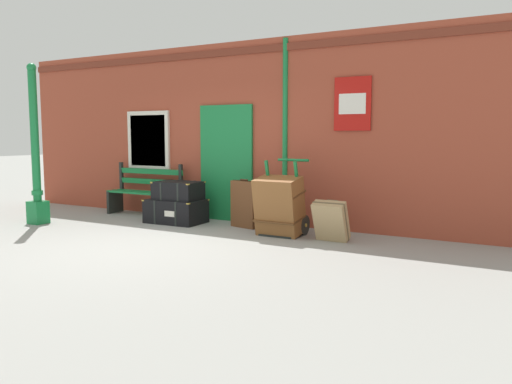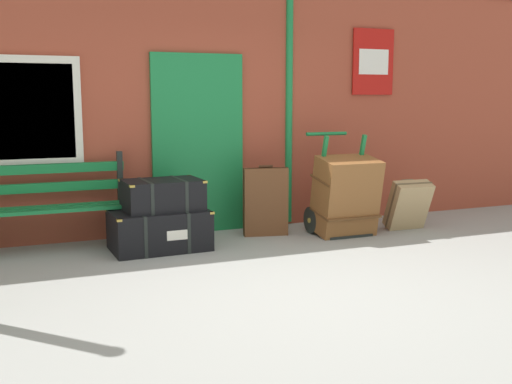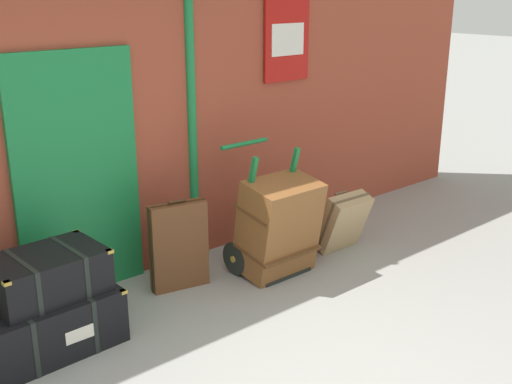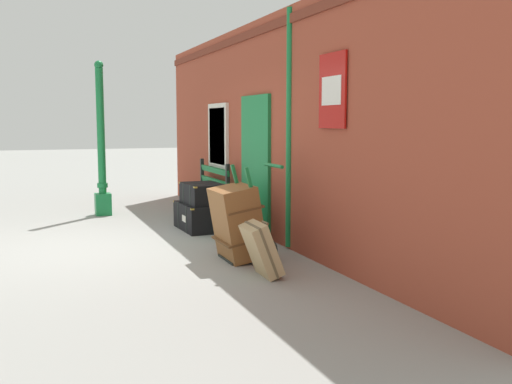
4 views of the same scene
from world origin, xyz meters
name	(u,v)px [view 1 (image 1 of 4)]	position (x,y,z in m)	size (l,w,h in m)	color
ground_plane	(143,245)	(0.00, 0.00, 0.00)	(60.00, 60.00, 0.00)	gray
brick_facade	(238,133)	(-0.01, 2.60, 1.60)	(10.40, 0.35, 3.20)	#9E422D
lamp_post	(36,164)	(-2.87, 0.48, 1.05)	(0.28, 0.28, 2.79)	#197A3D
platform_bench	(146,193)	(-1.87, 2.16, 0.44)	(1.60, 0.43, 1.01)	#197A3D
steamer_trunk_base	(176,211)	(-0.80, 1.76, 0.21)	(1.03, 0.69, 0.43)	black
steamer_trunk_middle	(178,191)	(-0.76, 1.77, 0.58)	(0.83, 0.58, 0.33)	black
porters_trolley	(284,217)	(1.35, 1.77, 0.27)	(0.71, 0.67, 1.18)	black
large_brown_trunk	(279,206)	(1.35, 1.59, 0.47)	(0.70, 0.58, 0.94)	brown
suitcase_charcoal	(244,204)	(0.50, 1.95, 0.40)	(0.53, 0.24, 0.83)	brown
suitcase_cream	(331,221)	(2.22, 1.57, 0.31)	(0.50, 0.41, 0.62)	tan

